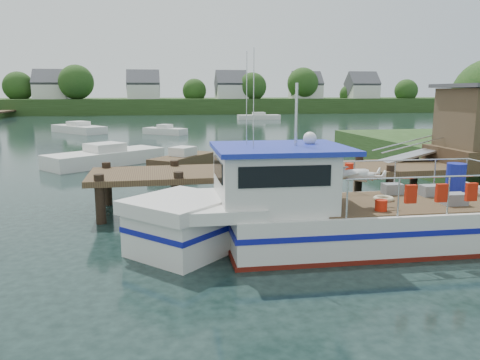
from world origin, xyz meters
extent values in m
plane|color=black|center=(0.00, 0.00, 0.00)|extent=(160.00, 160.00, 0.00)
cube|color=#2B491E|center=(0.00, 84.00, 1.40)|extent=(140.00, 24.00, 3.00)
cylinder|color=#332114|center=(-28.00, 79.00, 2.10)|extent=(0.60, 0.60, 4.20)
sphere|color=#284A1A|center=(-28.00, 79.00, 5.21)|extent=(5.54, 5.54, 5.54)
cylinder|color=#332114|center=(-17.00, 75.00, 2.40)|extent=(0.60, 0.60, 4.80)
sphere|color=#284A1A|center=(-17.00, 75.00, 5.95)|extent=(6.34, 6.34, 6.34)
cylinder|color=#332114|center=(-6.00, 77.00, 1.50)|extent=(0.60, 0.60, 3.00)
sphere|color=#284A1A|center=(-6.00, 77.00, 3.72)|extent=(3.96, 3.96, 3.96)
cylinder|color=#332114|center=(5.00, 79.00, 1.80)|extent=(0.60, 0.60, 3.60)
sphere|color=#284A1A|center=(5.00, 79.00, 4.46)|extent=(4.75, 4.75, 4.75)
cylinder|color=#332114|center=(16.00, 75.00, 2.10)|extent=(0.60, 0.60, 4.20)
sphere|color=#284A1A|center=(16.00, 75.00, 5.21)|extent=(5.54, 5.54, 5.54)
cylinder|color=#332114|center=(27.00, 77.00, 2.40)|extent=(0.60, 0.60, 4.80)
sphere|color=#284A1A|center=(27.00, 77.00, 5.95)|extent=(6.34, 6.34, 6.34)
cylinder|color=#332114|center=(38.00, 79.00, 1.50)|extent=(0.60, 0.60, 3.00)
sphere|color=#284A1A|center=(38.00, 79.00, 3.72)|extent=(3.96, 3.96, 3.96)
cylinder|color=#332114|center=(49.00, 75.00, 1.80)|extent=(0.60, 0.60, 3.60)
sphere|color=#284A1A|center=(49.00, 75.00, 4.46)|extent=(4.75, 4.75, 4.75)
cube|color=silver|center=(-22.00, 78.00, 4.00)|extent=(6.00, 5.00, 3.00)
cube|color=#47474C|center=(-22.00, 78.00, 5.90)|extent=(6.20, 5.09, 5.09)
cube|color=silver|center=(-5.00, 77.00, 4.00)|extent=(6.00, 5.00, 3.00)
cube|color=#47474C|center=(-5.00, 77.00, 5.90)|extent=(6.20, 5.09, 5.09)
cube|color=silver|center=(12.00, 76.00, 4.00)|extent=(6.00, 5.00, 3.00)
cube|color=#47474C|center=(12.00, 76.00, 5.90)|extent=(6.20, 5.09, 5.09)
cube|color=silver|center=(28.00, 78.00, 4.00)|extent=(6.00, 5.00, 3.00)
cube|color=#47474C|center=(28.00, 78.00, 5.90)|extent=(6.20, 5.09, 5.09)
cube|color=silver|center=(40.00, 77.00, 4.00)|extent=(6.00, 5.00, 3.00)
cube|color=#47474C|center=(40.00, 77.00, 5.90)|extent=(6.20, 5.09, 5.09)
cube|color=#4B3823|center=(2.00, 0.00, 1.30)|extent=(16.00, 3.00, 0.20)
cylinder|color=black|center=(-5.50, -1.30, 0.65)|extent=(0.32, 0.32, 1.90)
cylinder|color=black|center=(-5.50, 1.30, 0.65)|extent=(0.32, 0.32, 1.90)
cylinder|color=black|center=(-3.00, -1.30, 0.65)|extent=(0.32, 0.32, 1.90)
cylinder|color=black|center=(-3.00, 1.30, 0.65)|extent=(0.32, 0.32, 1.90)
cylinder|color=black|center=(-0.50, -1.30, 0.65)|extent=(0.32, 0.32, 1.90)
cylinder|color=black|center=(-0.50, 1.30, 0.65)|extent=(0.32, 0.32, 1.90)
cylinder|color=black|center=(2.00, -1.30, 0.65)|extent=(0.32, 0.32, 1.90)
cylinder|color=black|center=(2.00, 1.30, 0.65)|extent=(0.32, 0.32, 1.90)
cylinder|color=black|center=(4.50, -1.30, 0.65)|extent=(0.32, 0.32, 1.90)
cylinder|color=black|center=(4.50, 1.30, 0.65)|extent=(0.32, 0.32, 1.90)
cylinder|color=black|center=(7.00, -1.30, 0.65)|extent=(0.32, 0.32, 1.90)
cylinder|color=black|center=(7.00, 1.30, 0.65)|extent=(0.32, 0.32, 1.90)
cylinder|color=black|center=(9.50, 1.30, 0.65)|extent=(0.32, 0.32, 1.90)
cube|color=#4B3823|center=(9.00, 0.00, 1.70)|extent=(3.20, 3.00, 0.60)
cube|color=#A5A8AD|center=(6.70, 0.90, 1.65)|extent=(3.34, 0.90, 0.79)
cylinder|color=silver|center=(6.70, 0.50, 2.15)|extent=(3.34, 0.05, 0.76)
cylinder|color=silver|center=(6.70, 1.30, 2.15)|extent=(3.34, 0.05, 0.76)
cube|color=slate|center=(1.00, -1.00, 1.56)|extent=(0.60, 0.40, 0.30)
cube|color=slate|center=(2.00, -0.80, 1.56)|extent=(0.60, 0.40, 0.30)
cylinder|color=red|center=(3.00, -1.10, 1.55)|extent=(0.30, 0.30, 0.28)
cylinder|color=#151F96|center=(0.20, 0.90, 1.84)|extent=(0.56, 0.56, 0.85)
cube|color=silver|center=(1.87, -4.83, 0.58)|extent=(7.66, 3.28, 1.16)
cube|color=silver|center=(-3.17, -4.65, 0.58)|extent=(3.03, 3.03, 1.16)
cube|color=silver|center=(-3.17, -4.65, 1.31)|extent=(3.32, 3.31, 0.35)
cube|color=silver|center=(-2.16, -4.69, 1.28)|extent=(2.11, 2.94, 0.30)
cube|color=#121690|center=(1.87, -4.83, 0.73)|extent=(7.76, 3.32, 0.14)
cube|color=#121690|center=(-3.17, -4.65, 0.73)|extent=(3.08, 3.08, 0.14)
cube|color=#5D150D|center=(1.87, -4.83, 0.05)|extent=(7.76, 3.30, 0.14)
cube|color=#4B3823|center=(3.08, -4.87, 1.17)|extent=(5.53, 2.90, 0.04)
cube|color=silver|center=(-0.75, -4.74, 1.92)|extent=(2.91, 2.71, 1.51)
cube|color=black|center=(-0.79, -6.06, 2.22)|extent=(2.22, 0.12, 0.50)
cube|color=black|center=(-0.71, -3.42, 2.22)|extent=(2.22, 0.12, 0.50)
cube|color=black|center=(-2.17, -4.69, 2.22)|extent=(0.10, 1.81, 0.50)
cube|color=#1B2BAC|center=(-0.55, -4.74, 2.72)|extent=(3.52, 3.04, 0.12)
cylinder|color=silver|center=(-0.15, -4.76, 3.58)|extent=(0.08, 0.08, 1.61)
cylinder|color=silver|center=(-1.37, -5.22, 3.98)|extent=(0.02, 0.02, 2.42)
cylinder|color=silver|center=(-1.34, -4.21, 3.98)|extent=(0.02, 0.02, 2.42)
sphere|color=silver|center=(0.37, -4.37, 2.92)|extent=(0.37, 0.37, 0.36)
cylinder|color=silver|center=(3.18, -6.26, 2.12)|extent=(5.04, 0.21, 0.04)
cylinder|color=silver|center=(3.28, -3.48, 2.12)|extent=(5.04, 0.21, 0.04)
cylinder|color=silver|center=(0.71, -6.18, 1.64)|extent=(0.05, 0.05, 0.96)
cylinder|color=silver|center=(0.81, -3.40, 1.64)|extent=(0.05, 0.05, 0.96)
cylinder|color=silver|center=(2.02, -6.22, 1.64)|extent=(0.05, 0.05, 0.96)
cylinder|color=silver|center=(2.12, -3.44, 1.64)|extent=(0.05, 0.05, 0.96)
cylinder|color=silver|center=(3.33, -6.27, 1.64)|extent=(0.05, 0.05, 0.96)
cylinder|color=silver|center=(3.43, -3.49, 1.64)|extent=(0.05, 0.05, 0.96)
cylinder|color=silver|center=(4.74, -3.53, 1.64)|extent=(0.05, 0.05, 0.96)
cylinder|color=silver|center=(5.79, -3.57, 1.64)|extent=(0.05, 0.05, 0.96)
cube|color=slate|center=(4.07, -5.50, 1.34)|extent=(0.62, 0.42, 0.32)
cube|color=slate|center=(4.10, -4.40, 1.34)|extent=(0.62, 0.42, 0.32)
cube|color=slate|center=(3.11, -3.96, 1.34)|extent=(0.57, 0.40, 0.32)
cylinder|color=#151F96|center=(5.12, -4.03, 1.61)|extent=(0.58, 0.58, 0.89)
cylinder|color=red|center=(1.84, -5.73, 1.32)|extent=(0.31, 0.31, 0.30)
torus|color=#BFB28C|center=(2.48, -4.64, 1.23)|extent=(0.58, 0.58, 0.12)
cube|color=red|center=(2.33, -6.25, 1.71)|extent=(0.29, 0.11, 0.45)
cube|color=red|center=(3.13, -6.28, 1.71)|extent=(0.29, 0.11, 0.45)
cube|color=red|center=(3.94, -6.31, 1.71)|extent=(0.29, 0.11, 0.45)
imported|color=silver|center=(1.25, -5.11, 2.05)|extent=(0.44, 0.66, 1.77)
cube|color=#4B3823|center=(-2.19, 8.72, 0.40)|extent=(3.89, 4.30, 0.80)
cube|color=silver|center=(-2.19, 8.72, 1.01)|extent=(1.58, 1.60, 0.51)
cube|color=silver|center=(12.67, 54.85, 0.35)|extent=(6.53, 2.35, 0.70)
cube|color=silver|center=(12.67, 54.85, 0.88)|extent=(1.85, 1.60, 0.45)
cube|color=silver|center=(-6.48, 11.47, 0.40)|extent=(6.82, 6.02, 0.80)
cube|color=silver|center=(-6.48, 11.47, 1.00)|extent=(2.52, 2.47, 0.51)
cube|color=silver|center=(-2.46, 30.97, 0.32)|extent=(4.45, 4.04, 0.63)
cube|color=silver|center=(-2.46, 30.97, 0.79)|extent=(1.66, 1.64, 0.41)
cube|color=silver|center=(-11.20, 34.44, 0.38)|extent=(6.20, 7.01, 0.76)
cube|color=silver|center=(-11.20, 34.44, 0.95)|extent=(2.54, 2.59, 0.49)
camera|label=1|loc=(-3.83, -16.38, 4.15)|focal=35.00mm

